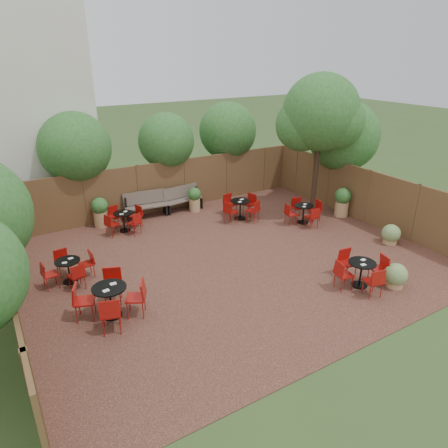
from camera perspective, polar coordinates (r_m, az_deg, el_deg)
ground at (r=12.77m, az=0.71°, el=-5.00°), size 80.00×80.00×0.00m
courtyard_paving at (r=12.76m, az=0.71°, el=-4.96°), size 12.00×10.00×0.02m
fence_back at (r=16.51m, az=-8.47°, el=5.15°), size 12.00×0.08×2.00m
fence_left at (r=10.80m, az=-27.74°, el=-7.45°), size 0.08×10.00×2.00m
fence_right at (r=16.11m, az=19.24°, el=3.62°), size 0.08×10.00×2.00m
neighbour_building at (r=17.75m, az=-27.05°, el=14.15°), size 5.00×4.00×8.00m
overhang_foliage at (r=13.69m, az=-9.59°, el=9.00°), size 15.83×10.64×2.80m
courtyard_tree at (r=15.71m, az=13.27°, el=14.29°), size 2.89×2.81×5.31m
park_bench_left at (r=16.03m, az=-10.80°, el=2.70°), size 1.68×0.70×1.01m
park_bench_right at (r=16.59m, az=-5.85°, el=3.61°), size 1.62×0.71×0.97m
bistro_tables at (r=12.76m, az=-2.46°, el=-2.79°), size 9.85×8.44×0.93m
planters at (r=15.17m, az=-7.70°, el=1.99°), size 11.91×4.46×1.13m
low_shrubs at (r=13.46m, az=24.76°, el=-4.16°), size 3.11×3.28×0.68m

